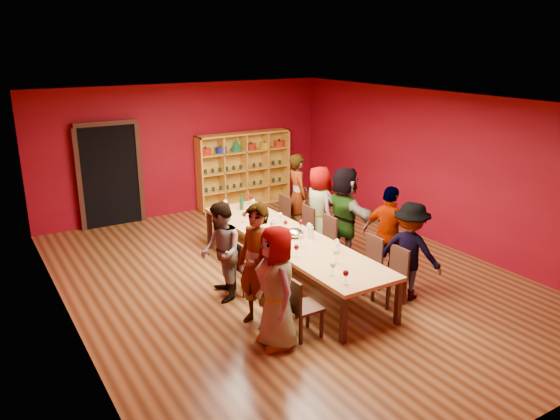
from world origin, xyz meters
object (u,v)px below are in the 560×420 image
object	(u,v)px
chair_person_right_1	(369,260)
person_right_2	(345,214)
chair_person_right_3	(304,227)
person_right_4	(298,195)
person_left_1	(257,266)
chair_person_left_2	(244,264)
person_left_0	(277,287)
person_right_1	(389,236)
person_right_3	(319,208)
spittoon_bowl	(295,233)
chair_person_left_1	(276,287)
wine_bottle	(242,203)
person_right_0	(410,251)
tasting_table	(289,240)
chair_person_right_4	(280,215)
chair_person_left_0	(300,304)
shelving_unit	(243,166)
person_left_2	(221,252)
chair_person_right_2	(325,238)
chair_person_right_0	(394,272)

from	to	relation	value
chair_person_right_1	person_right_2	bearing A→B (deg)	70.56
chair_person_right_3	person_right_4	size ratio (longest dim) A/B	0.52
person_left_1	chair_person_left_2	world-z (taller)	person_left_1
person_right_4	person_left_0	bearing A→B (deg)	153.13
person_right_1	person_right_3	bearing A→B (deg)	-17.81
spittoon_bowl	chair_person_left_1	bearing A→B (deg)	-133.07
wine_bottle	person_right_3	bearing A→B (deg)	-35.85
person_right_0	spittoon_bowl	distance (m)	1.92
tasting_table	person_right_4	bearing A→B (deg)	53.06
chair_person_right_4	person_left_1	bearing A→B (deg)	-126.45
person_right_1	spittoon_bowl	size ratio (longest dim) A/B	5.75
chair_person_right_1	person_right_0	bearing A→B (deg)	-61.40
person_left_0	person_right_4	bearing A→B (deg)	150.57
person_left_1	person_right_3	bearing A→B (deg)	109.99
chair_person_left_0	chair_person_right_4	size ratio (longest dim) A/B	1.00
person_right_1	shelving_unit	bearing A→B (deg)	-20.24
tasting_table	chair_person_left_2	size ratio (longest dim) A/B	5.06
person_left_0	person_right_3	bearing A→B (deg)	143.34
person_right_1	chair_person_right_3	xyz separation A→B (m)	(-0.41, 1.93, -0.34)
shelving_unit	person_right_4	xyz separation A→B (m)	(-0.07, -2.55, -0.12)
person_right_2	chair_person_left_1	bearing A→B (deg)	119.60
chair_person_right_3	person_right_3	size ratio (longest dim) A/B	0.54
chair_person_right_1	shelving_unit	bearing A→B (deg)	84.79
person_left_0	chair_person_right_1	xyz separation A→B (m)	(2.18, 0.72, -0.34)
person_left_1	chair_person_left_2	size ratio (longest dim) A/B	2.03
chair_person_right_1	person_right_1	xyz separation A→B (m)	(0.41, 0.00, 0.34)
chair_person_right_3	spittoon_bowl	size ratio (longest dim) A/B	3.05
person_left_2	chair_person_right_4	size ratio (longest dim) A/B	1.77
chair_person_left_1	person_right_2	world-z (taller)	person_right_2
chair_person_left_2	chair_person_right_1	world-z (taller)	same
tasting_table	spittoon_bowl	size ratio (longest dim) A/B	15.44
tasting_table	shelving_unit	distance (m)	4.55
person_right_1	chair_person_left_1	bearing A→B (deg)	73.18
chair_person_right_2	chair_person_right_3	xyz separation A→B (m)	(0.00, 0.70, 0.00)
chair_person_left_2	person_right_3	distance (m)	2.42
tasting_table	person_left_0	distance (m)	2.16
person_right_3	wine_bottle	xyz separation A→B (m)	(-1.22, 0.88, 0.06)
shelving_unit	chair_person_right_4	size ratio (longest dim) A/B	2.70
person_right_0	person_right_1	xyz separation A→B (m)	(0.09, 0.58, 0.05)
person_left_0	chair_person_right_0	world-z (taller)	person_left_0
tasting_table	chair_person_right_3	distance (m)	1.30
person_left_2	wine_bottle	distance (m)	2.33
chair_person_right_3	wine_bottle	bearing A→B (deg)	134.51
chair_person_left_1	spittoon_bowl	size ratio (longest dim) A/B	3.05
person_left_0	person_right_1	xyz separation A→B (m)	(2.59, 0.72, -0.00)
tasting_table	person_right_2	distance (m)	1.37
chair_person_right_2	wine_bottle	size ratio (longest dim) A/B	2.72
chair_person_left_2	shelving_unit	bearing A→B (deg)	62.49
person_right_1	chair_person_right_2	bearing A→B (deg)	-1.04
chair_person_right_0	chair_person_left_0	bearing A→B (deg)	-175.67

